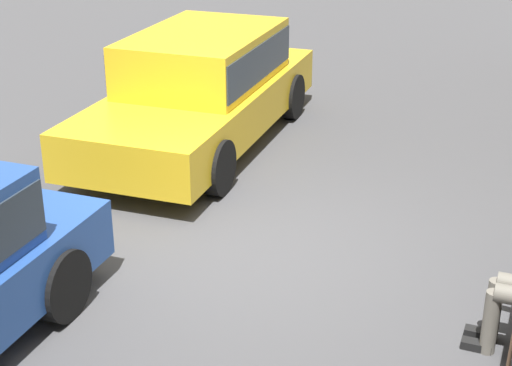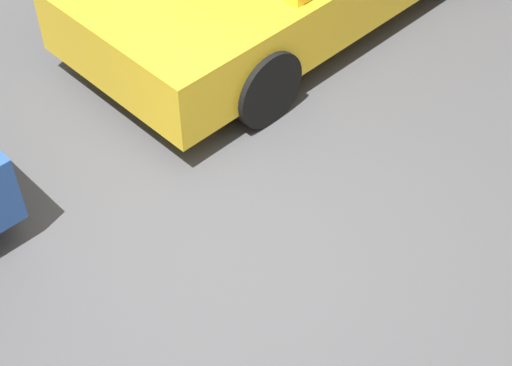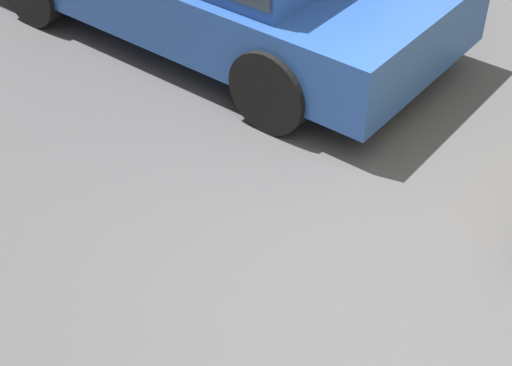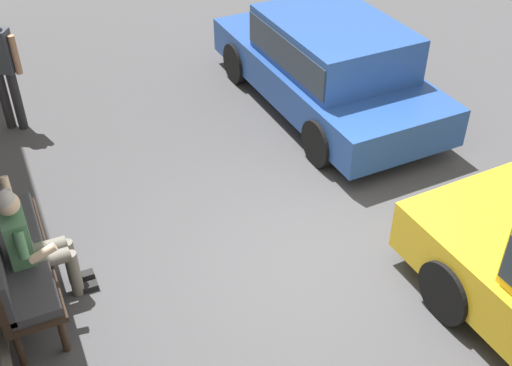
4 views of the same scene
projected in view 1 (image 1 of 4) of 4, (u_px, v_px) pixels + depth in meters
ground_plane at (253, 250)px, 7.75m from camera, size 60.00×60.00×0.00m
parked_car_near at (202, 84)px, 10.23m from camera, size 4.67×2.02×1.47m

